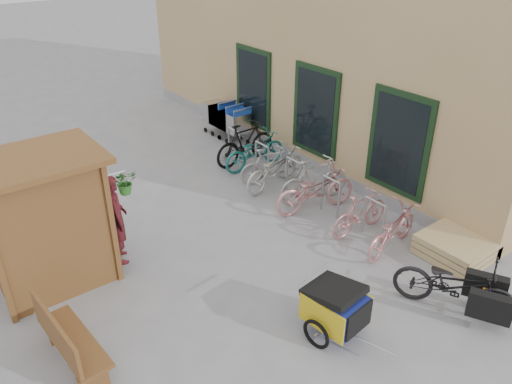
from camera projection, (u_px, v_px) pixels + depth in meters
ground at (285, 281)px, 8.90m from camera, size 80.00×80.00×0.00m
building at (361, 10)px, 13.86m from camera, size 6.07×13.00×7.00m
kiosk at (37, 207)px, 8.14m from camera, size 2.49×1.65×2.40m
bike_rack at (294, 173)px, 11.57m from camera, size 0.05×5.35×0.86m
pallet_stack at (454, 248)px, 9.43m from camera, size 1.00×1.20×0.40m
bench at (68, 340)px, 6.95m from camera, size 0.56×1.59×0.99m
shopping_carts at (226, 117)px, 14.53m from camera, size 0.63×1.75×1.13m
child_trailer at (335, 306)px, 7.57m from camera, size 0.97×1.58×0.92m
cargo_bike at (457, 286)px, 8.00m from camera, size 1.47×2.03×1.01m
person_kiosk at (116, 219)px, 9.08m from camera, size 0.56×0.72×1.76m
bike_0 at (392, 229)px, 9.58m from camera, size 1.77×0.88×0.89m
bike_1 at (360, 213)px, 10.12m from camera, size 1.52×0.45×0.91m
bike_2 at (315, 190)px, 10.88m from camera, size 2.02×1.07×1.01m
bike_3 at (314, 180)px, 11.25m from camera, size 1.81×0.84×1.05m
bike_4 at (275, 168)px, 11.86m from camera, size 1.92×0.82×0.98m
bike_5 at (269, 165)px, 12.12m from camera, size 1.56×0.78×0.91m
bike_6 at (255, 151)px, 12.82m from camera, size 1.82×0.67×0.95m
bike_7 at (245, 143)px, 13.04m from camera, size 1.88×0.60×1.12m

